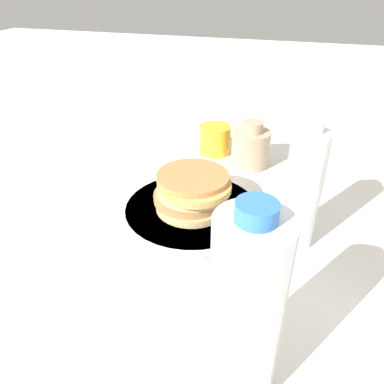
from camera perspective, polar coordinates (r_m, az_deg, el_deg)
name	(u,v)px	position (r m, az deg, el deg)	size (l,w,h in m)	color
ground_plane	(193,210)	(0.76, 0.13, -2.73)	(4.00, 4.00, 0.00)	silver
plate	(192,209)	(0.75, 0.00, -2.59)	(0.29, 0.29, 0.01)	silver
pancake_stack	(192,192)	(0.73, 0.00, 0.06)	(0.15, 0.15, 0.07)	#D6B879
juice_glass	(215,140)	(0.99, 3.52, 7.99)	(0.08, 0.08, 0.07)	yellow
cream_jug	(251,147)	(0.92, 8.92, 6.80)	(0.09, 0.09, 0.11)	tan
water_bottle_near	(303,190)	(0.65, 16.49, 0.30)	(0.06, 0.06, 0.23)	silver
water_bottle_far	(246,312)	(0.41, 8.18, -17.65)	(0.08, 0.08, 0.26)	white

